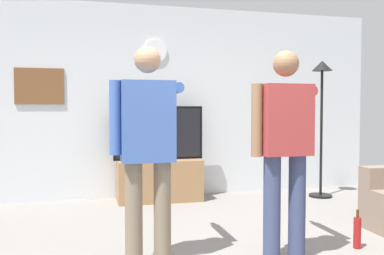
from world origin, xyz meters
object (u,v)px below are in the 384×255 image
at_px(television, 158,133).
at_px(beverage_bottle, 357,232).
at_px(framed_picture, 39,86).
at_px(person_standing_nearer_couch, 284,142).
at_px(person_standing_nearer_lamp, 148,141).
at_px(floor_lamp, 322,100).
at_px(tv_stand, 159,180).
at_px(wall_clock, 155,51).

relative_size(television, beverage_bottle, 3.52).
xyz_separation_m(television, beverage_bottle, (1.37, -2.43, -0.77)).
relative_size(framed_picture, person_standing_nearer_couch, 0.36).
bearing_deg(person_standing_nearer_lamp, television, 78.15).
relative_size(television, framed_picture, 1.97).
height_order(floor_lamp, person_standing_nearer_couch, floor_lamp).
bearing_deg(framed_picture, tv_stand, -10.79).
bearing_deg(television, person_standing_nearer_couch, -76.43).
height_order(floor_lamp, person_standing_nearer_lamp, floor_lamp).
distance_m(wall_clock, person_standing_nearer_couch, 3.03).
bearing_deg(person_standing_nearer_lamp, tv_stand, 77.92).
distance_m(tv_stand, person_standing_nearer_couch, 2.63).
xyz_separation_m(television, person_standing_nearer_couch, (0.61, -2.51, 0.05)).
height_order(wall_clock, framed_picture, wall_clock).
bearing_deg(beverage_bottle, floor_lamp, 66.58).
bearing_deg(person_standing_nearer_couch, beverage_bottle, 6.51).
bearing_deg(framed_picture, beverage_bottle, -42.53).
relative_size(tv_stand, beverage_bottle, 3.25).
distance_m(person_standing_nearer_lamp, beverage_bottle, 2.04).
bearing_deg(person_standing_nearer_lamp, person_standing_nearer_couch, -10.26).
bearing_deg(television, person_standing_nearer_lamp, -101.85).
height_order(tv_stand, television, television).
distance_m(floor_lamp, person_standing_nearer_lamp, 3.38).
distance_m(tv_stand, framed_picture, 2.02).
xyz_separation_m(television, person_standing_nearer_lamp, (-0.49, -2.32, 0.06)).
distance_m(floor_lamp, beverage_bottle, 2.55).
xyz_separation_m(person_standing_nearer_lamp, beverage_bottle, (1.86, -0.11, -0.84)).
bearing_deg(framed_picture, person_standing_nearer_couch, -52.05).
xyz_separation_m(floor_lamp, person_standing_nearer_couch, (-1.65, -2.14, -0.40)).
relative_size(tv_stand, person_standing_nearer_lamp, 0.65).
distance_m(person_standing_nearer_couch, beverage_bottle, 1.13).
xyz_separation_m(tv_stand, floor_lamp, (2.26, -0.33, 1.10)).
bearing_deg(beverage_bottle, person_standing_nearer_couch, -173.49).
relative_size(person_standing_nearer_couch, beverage_bottle, 4.93).
distance_m(wall_clock, floor_lamp, 2.44).
bearing_deg(wall_clock, person_standing_nearer_lamp, -100.75).
xyz_separation_m(tv_stand, person_standing_nearer_couch, (0.61, -2.47, 0.69)).
bearing_deg(tv_stand, television, 90.00).
relative_size(framed_picture, person_standing_nearer_lamp, 0.36).
xyz_separation_m(wall_clock, beverage_bottle, (1.37, -2.67, -1.92)).
xyz_separation_m(tv_stand, person_standing_nearer_lamp, (-0.49, -2.27, 0.71)).
xyz_separation_m(floor_lamp, person_standing_nearer_lamp, (-2.74, -1.94, -0.39)).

